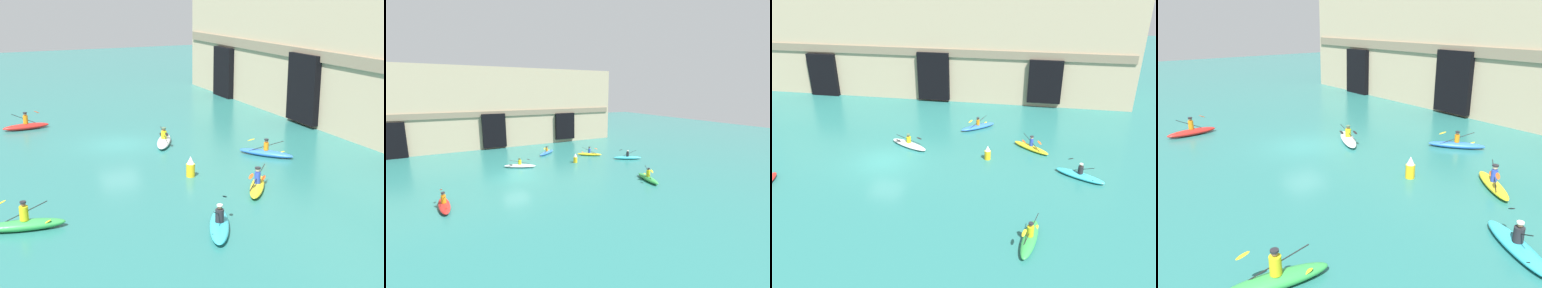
# 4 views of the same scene
# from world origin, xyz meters

# --- Properties ---
(ground_plane) EXTENTS (120.00, 120.00, 0.00)m
(ground_plane) POSITION_xyz_m (0.00, 0.00, 0.00)
(ground_plane) COLOR #28706B
(cliff_bluff) EXTENTS (39.48, 7.27, 11.65)m
(cliff_bluff) POSITION_xyz_m (0.49, 17.18, 5.79)
(cliff_bluff) COLOR tan
(cliff_bluff) RESTS_ON ground
(kayak_cyan) EXTENTS (3.39, 2.26, 1.25)m
(kayak_cyan) POSITION_xyz_m (13.90, 0.02, 0.22)
(kayak_cyan) COLOR #33B2C6
(kayak_cyan) RESTS_ON ground
(kayak_white) EXTENTS (3.42, 2.24, 1.08)m
(kayak_white) POSITION_xyz_m (1.11, 2.65, 0.22)
(kayak_white) COLOR white
(kayak_white) RESTS_ON ground
(kayak_green) EXTENTS (1.27, 3.28, 1.31)m
(kayak_green) POSITION_xyz_m (10.68, -7.12, 0.27)
(kayak_green) COLOR green
(kayak_green) RESTS_ON ground
(kayak_yellow) EXTENTS (2.95, 2.41, 1.16)m
(kayak_yellow) POSITION_xyz_m (10.61, 3.77, 0.23)
(kayak_yellow) COLOR yellow
(kayak_yellow) RESTS_ON ground
(kayak_blue) EXTENTS (2.98, 2.60, 1.04)m
(kayak_blue) POSITION_xyz_m (5.96, 7.15, 0.21)
(kayak_blue) COLOR blue
(kayak_blue) RESTS_ON ground
(kayak_red) EXTENTS (1.00, 3.21, 1.27)m
(kayak_red) POSITION_xyz_m (-6.39, -4.78, 0.26)
(kayak_red) COLOR red
(kayak_red) RESTS_ON ground
(marker_buoy) EXTENTS (0.46, 0.46, 1.10)m
(marker_buoy) POSITION_xyz_m (7.46, 1.64, 0.51)
(marker_buoy) COLOR yellow
(marker_buoy) RESTS_ON ground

